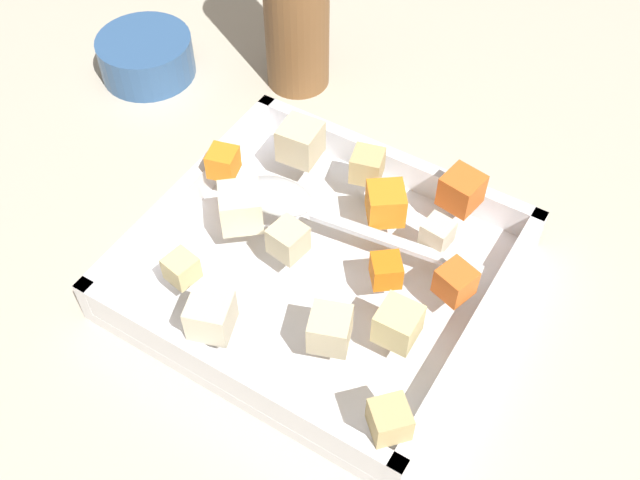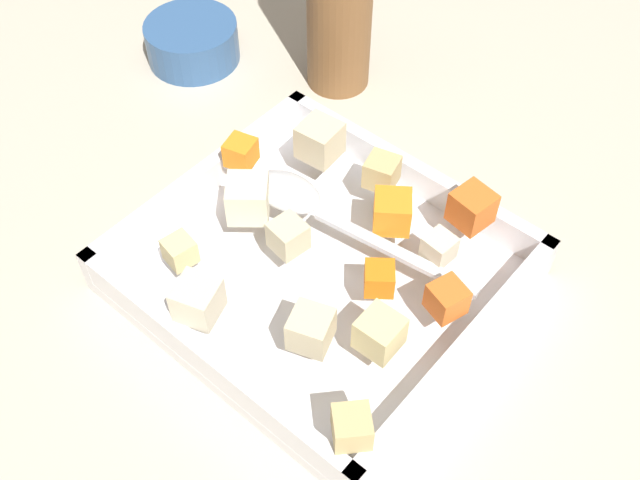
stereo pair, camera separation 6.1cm
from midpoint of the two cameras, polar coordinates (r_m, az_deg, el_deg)
The scene contains 19 objects.
ground_plane at distance 0.65m, azimuth 1.71°, elevation -2.59°, with size 4.00×4.00×0.00m, color #BCB29E.
baking_dish at distance 0.64m, azimuth 2.71°, elevation -2.53°, with size 0.29×0.27×0.05m.
carrot_chunk_back_center at distance 0.62m, azimuth 8.21°, elevation 1.95°, with size 0.03×0.03×0.03m, color orange.
carrot_chunk_near_spoon at distance 0.59m, azimuth 7.69°, elevation -2.79°, with size 0.02×0.02×0.02m, color orange.
carrot_chunk_corner_se at distance 0.58m, azimuth 12.46°, elevation -4.53°, with size 0.03×0.03×0.03m, color orange.
carrot_chunk_center at distance 0.64m, azimuth 14.00°, elevation 2.22°, with size 0.03×0.03×0.03m, color orange.
carrot_chunk_rim_edge at distance 0.67m, azimuth -3.39°, elevation 6.44°, with size 0.02×0.02×0.02m, color orange.
potato_chunk_far_right at distance 0.67m, azimuth 2.57°, elevation 7.34°, with size 0.03×0.03×0.03m, color beige.
potato_chunk_corner_nw at distance 0.60m, azimuth 0.46°, elevation 0.12°, with size 0.03×0.03×0.03m, color beige.
potato_chunk_under_handle at distance 0.60m, azimuth -7.66°, elevation -0.99°, with size 0.02×0.02×0.02m, color #E0CC89.
potato_chunk_mid_left at distance 0.52m, azimuth 5.84°, elevation -14.01°, with size 0.03×0.03×0.03m, color tan.
potato_chunk_mid_right at distance 0.55m, azimuth 2.47°, elevation -6.89°, with size 0.03×0.03×0.03m, color beige.
potato_chunk_corner_ne at distance 0.62m, azimuth -2.68°, elevation 2.97°, with size 0.03×0.03×0.03m, color beige.
potato_chunk_far_left at distance 0.66m, azimuth 7.30°, elevation 4.95°, with size 0.03×0.03×0.03m, color tan.
potato_chunk_corner_sw at distance 0.55m, azimuth 7.65°, elevation -7.14°, with size 0.03×0.03×0.03m, color #E0CC89.
parsnip_chunk_heap_top at distance 0.61m, azimuth 11.72°, elevation -0.74°, with size 0.02×0.02×0.02m, color beige.
parsnip_chunk_near_left at distance 0.57m, azimuth -6.15°, elevation -4.69°, with size 0.03×0.03×0.03m, color beige.
serving_spoon at distance 0.63m, azimuth 1.25°, elevation 2.93°, with size 0.21×0.05×0.02m.
small_prep_bowl at distance 0.86m, azimuth -7.50°, elevation 14.42°, with size 0.10×0.10×0.04m, color #33598C.
Camera 2 is at (-0.26, 0.29, 0.53)m, focal length 42.72 mm.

